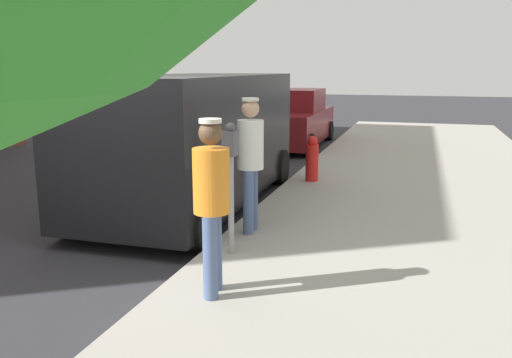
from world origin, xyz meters
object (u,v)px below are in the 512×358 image
parked_van (194,137)px  parked_sedan_ahead (291,121)px  parking_meter_near (231,166)px  pedestrian_in_white (250,156)px  fire_hydrant (312,159)px  pedestrian_in_orange (212,196)px

parked_van → parked_sedan_ahead: parked_van is taller
parking_meter_near → pedestrian_in_white: size_ratio=0.87×
pedestrian_in_white → parked_sedan_ahead: pedestrian_in_white is taller
pedestrian_in_white → parked_van: size_ratio=0.33×
parked_sedan_ahead → pedestrian_in_white: bearing=-79.9°
pedestrian_in_white → fire_hydrant: (0.14, 3.36, -0.59)m
fire_hydrant → pedestrian_in_white: bearing=-92.4°
parked_van → parked_sedan_ahead: (-0.08, 7.18, -0.41)m
parking_meter_near → pedestrian_in_orange: pedestrian_in_orange is taller
parking_meter_near → fire_hydrant: size_ratio=1.77×
parking_meter_near → fire_hydrant: (0.10, 4.22, -0.61)m
parking_meter_near → parked_van: parked_van is taller
parking_meter_near → pedestrian_in_orange: (0.22, -1.11, -0.07)m
pedestrian_in_orange → fire_hydrant: 5.37m
parking_meter_near → parked_sedan_ahead: size_ratio=0.34×
pedestrian_in_white → parked_van: 2.09m
pedestrian_in_orange → parked_van: size_ratio=0.32×
pedestrian_in_orange → pedestrian_in_white: size_ratio=0.96×
pedestrian_in_orange → parked_sedan_ahead: (-1.80, 10.65, -0.36)m
pedestrian_in_orange → fire_hydrant: (-0.12, 5.34, -0.54)m
pedestrian_in_orange → parked_van: bearing=116.3°
pedestrian_in_orange → parked_sedan_ahead: pedestrian_in_orange is taller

